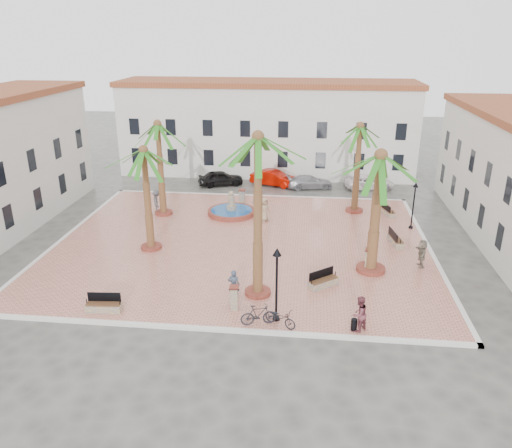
{
  "coord_description": "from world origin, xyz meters",
  "views": [
    {
      "loc": [
        4.51,
        -32.19,
        14.12
      ],
      "look_at": [
        1.0,
        0.0,
        1.6
      ],
      "focal_mm": 35.0,
      "sensor_mm": 36.0,
      "label": 1
    }
  ],
  "objects_px": {
    "bench_se": "(323,282)",
    "pedestrian_east": "(422,253)",
    "car_black": "(221,178)",
    "car_white": "(369,182)",
    "fountain": "(231,211)",
    "lamppost_s": "(277,272)",
    "bench_ne": "(388,212)",
    "cyclist_a": "(234,285)",
    "car_silver": "(310,182)",
    "pedestrian_north": "(157,202)",
    "litter_bin": "(354,325)",
    "palm_sw": "(144,162)",
    "pedestrian_fountain_b": "(258,203)",
    "bollard_n": "(242,197)",
    "car_red": "(274,178)",
    "palm_nw": "(158,134)",
    "bollard_se": "(234,297)",
    "bench_e": "(395,240)",
    "bench_s": "(104,306)",
    "lamppost_e": "(414,197)",
    "bicycle_b": "(258,315)",
    "pedestrian_fountain_a": "(264,210)",
    "bollard_e": "(369,259)",
    "palm_ne": "(360,136)",
    "cyclist_b": "(359,314)",
    "palm_e": "(380,171)"
  },
  "relations": [
    {
      "from": "palm_e",
      "to": "bench_ne",
      "type": "height_order",
      "value": "palm_e"
    },
    {
      "from": "lamppost_s",
      "to": "lamppost_e",
      "type": "bearing_deg",
      "value": 56.49
    },
    {
      "from": "litter_bin",
      "to": "car_white",
      "type": "bearing_deg",
      "value": 82.57
    },
    {
      "from": "palm_nw",
      "to": "pedestrian_fountain_b",
      "type": "height_order",
      "value": "palm_nw"
    },
    {
      "from": "fountain",
      "to": "car_white",
      "type": "relative_size",
      "value": 0.83
    },
    {
      "from": "car_black",
      "to": "pedestrian_north",
      "type": "bearing_deg",
      "value": 137.79
    },
    {
      "from": "car_black",
      "to": "car_white",
      "type": "bearing_deg",
      "value": -107.14
    },
    {
      "from": "car_white",
      "to": "bollard_e",
      "type": "bearing_deg",
      "value": 165.6
    },
    {
      "from": "car_silver",
      "to": "palm_sw",
      "type": "bearing_deg",
      "value": 134.03
    },
    {
      "from": "palm_sw",
      "to": "bollard_e",
      "type": "xyz_separation_m",
      "value": [
        14.51,
        -1.82,
        -5.37
      ]
    },
    {
      "from": "litter_bin",
      "to": "pedestrian_east",
      "type": "relative_size",
      "value": 0.34
    },
    {
      "from": "bench_ne",
      "to": "pedestrian_fountain_b",
      "type": "xyz_separation_m",
      "value": [
        -10.56,
        -0.64,
        0.56
      ]
    },
    {
      "from": "palm_nw",
      "to": "bollard_se",
      "type": "bearing_deg",
      "value": -60.7
    },
    {
      "from": "lamppost_s",
      "to": "cyclist_b",
      "type": "relative_size",
      "value": 2.15
    },
    {
      "from": "car_silver",
      "to": "bench_se",
      "type": "bearing_deg",
      "value": 170.85
    },
    {
      "from": "litter_bin",
      "to": "bicycle_b",
      "type": "height_order",
      "value": "bicycle_b"
    },
    {
      "from": "bench_e",
      "to": "litter_bin",
      "type": "xyz_separation_m",
      "value": [
        -3.69,
        -11.26,
        0.02
      ]
    },
    {
      "from": "palm_nw",
      "to": "car_red",
      "type": "relative_size",
      "value": 1.68
    },
    {
      "from": "bench_se",
      "to": "lamppost_s",
      "type": "relative_size",
      "value": 0.45
    },
    {
      "from": "pedestrian_fountain_b",
      "to": "car_silver",
      "type": "bearing_deg",
      "value": 63.44
    },
    {
      "from": "bench_e",
      "to": "car_white",
      "type": "xyz_separation_m",
      "value": [
        -0.41,
        13.86,
        0.21
      ]
    },
    {
      "from": "bench_s",
      "to": "lamppost_s",
      "type": "height_order",
      "value": "lamppost_s"
    },
    {
      "from": "pedestrian_fountain_b",
      "to": "car_red",
      "type": "distance_m",
      "value": 8.48
    },
    {
      "from": "car_red",
      "to": "pedestrian_fountain_b",
      "type": "bearing_deg",
      "value": -166.44
    },
    {
      "from": "car_black",
      "to": "car_silver",
      "type": "bearing_deg",
      "value": -109.36
    },
    {
      "from": "fountain",
      "to": "lamppost_s",
      "type": "distance_m",
      "value": 16.52
    },
    {
      "from": "bench_se",
      "to": "pedestrian_east",
      "type": "xyz_separation_m",
      "value": [
        6.2,
        3.37,
        0.63
      ]
    },
    {
      "from": "car_red",
      "to": "bollard_e",
      "type": "bearing_deg",
      "value": -140.19
    },
    {
      "from": "bollard_n",
      "to": "bicycle_b",
      "type": "height_order",
      "value": "bollard_n"
    },
    {
      "from": "bench_se",
      "to": "pedestrian_north",
      "type": "bearing_deg",
      "value": 99.98
    },
    {
      "from": "bench_se",
      "to": "car_white",
      "type": "height_order",
      "value": "car_white"
    },
    {
      "from": "bollard_n",
      "to": "pedestrian_fountain_a",
      "type": "height_order",
      "value": "pedestrian_fountain_a"
    },
    {
      "from": "bicycle_b",
      "to": "car_white",
      "type": "xyz_separation_m",
      "value": [
        8.07,
        25.12,
        -0.06
      ]
    },
    {
      "from": "car_white",
      "to": "palm_sw",
      "type": "bearing_deg",
      "value": 126.53
    },
    {
      "from": "car_white",
      "to": "pedestrian_fountain_a",
      "type": "bearing_deg",
      "value": 129.71
    },
    {
      "from": "pedestrian_fountain_b",
      "to": "bench_ne",
      "type": "bearing_deg",
      "value": 4.72
    },
    {
      "from": "palm_ne",
      "to": "bench_se",
      "type": "height_order",
      "value": "palm_ne"
    },
    {
      "from": "cyclist_a",
      "to": "car_white",
      "type": "relative_size",
      "value": 0.39
    },
    {
      "from": "bench_e",
      "to": "pedestrian_east",
      "type": "height_order",
      "value": "pedestrian_east"
    },
    {
      "from": "lamppost_s",
      "to": "pedestrian_east",
      "type": "relative_size",
      "value": 2.24
    },
    {
      "from": "fountain",
      "to": "bollard_se",
      "type": "distance_m",
      "value": 15.02
    },
    {
      "from": "fountain",
      "to": "pedestrian_fountain_a",
      "type": "xyz_separation_m",
      "value": [
        2.82,
        -1.26,
        0.67
      ]
    },
    {
      "from": "car_silver",
      "to": "pedestrian_fountain_a",
      "type": "bearing_deg",
      "value": 148.42
    },
    {
      "from": "bollard_n",
      "to": "car_red",
      "type": "height_order",
      "value": "bollard_n"
    },
    {
      "from": "bicycle_b",
      "to": "pedestrian_fountain_a",
      "type": "height_order",
      "value": "pedestrian_fountain_a"
    },
    {
      "from": "bench_ne",
      "to": "cyclist_a",
      "type": "distance_m",
      "value": 18.24
    },
    {
      "from": "pedestrian_north",
      "to": "car_white",
      "type": "height_order",
      "value": "pedestrian_north"
    },
    {
      "from": "bench_s",
      "to": "lamppost_e",
      "type": "bearing_deg",
      "value": 33.2
    },
    {
      "from": "car_silver",
      "to": "car_black",
      "type": "bearing_deg",
      "value": 77.84
    },
    {
      "from": "palm_sw",
      "to": "car_silver",
      "type": "xyz_separation_m",
      "value": [
        10.72,
        15.86,
        -5.63
      ]
    }
  ]
}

